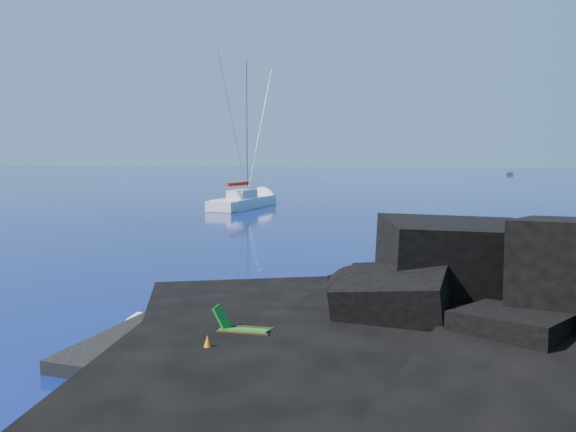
{
  "coord_description": "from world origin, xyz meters",
  "views": [
    {
      "loc": [
        8.54,
        -13.16,
        5.22
      ],
      "look_at": [
        2.07,
        14.91,
        2.0
      ],
      "focal_mm": 35.0,
      "sensor_mm": 36.0,
      "label": 1
    }
  ],
  "objects_px": {
    "sailboat": "(245,207)",
    "distant_boat_a": "(510,175)",
    "sunbather": "(220,315)",
    "marker_cone": "(208,347)",
    "deck_chair": "(245,323)"
  },
  "relations": [
    {
      "from": "sailboat",
      "to": "distant_boat_a",
      "type": "xyz_separation_m",
      "value": [
        38.47,
        94.44,
        0.0
      ]
    },
    {
      "from": "sunbather",
      "to": "marker_cone",
      "type": "relative_size",
      "value": 2.81
    },
    {
      "from": "deck_chair",
      "to": "sunbather",
      "type": "xyz_separation_m",
      "value": [
        -1.27,
        1.59,
        -0.34
      ]
    },
    {
      "from": "sailboat",
      "to": "distant_boat_a",
      "type": "bearing_deg",
      "value": 77.09
    },
    {
      "from": "deck_chair",
      "to": "marker_cone",
      "type": "relative_size",
      "value": 2.56
    },
    {
      "from": "marker_cone",
      "to": "sunbather",
      "type": "bearing_deg",
      "value": 104.52
    },
    {
      "from": "marker_cone",
      "to": "distant_boat_a",
      "type": "bearing_deg",
      "value": 78.65
    },
    {
      "from": "sunbather",
      "to": "deck_chair",
      "type": "bearing_deg",
      "value": -80.69
    },
    {
      "from": "sailboat",
      "to": "sunbather",
      "type": "height_order",
      "value": "sailboat"
    },
    {
      "from": "distant_boat_a",
      "to": "sunbather",
      "type": "bearing_deg",
      "value": -92.99
    },
    {
      "from": "sailboat",
      "to": "deck_chair",
      "type": "bearing_deg",
      "value": -63.37
    },
    {
      "from": "sailboat",
      "to": "deck_chair",
      "type": "relative_size",
      "value": 9.87
    },
    {
      "from": "sunbather",
      "to": "distant_boat_a",
      "type": "height_order",
      "value": "sunbather"
    },
    {
      "from": "marker_cone",
      "to": "distant_boat_a",
      "type": "xyz_separation_m",
      "value": [
        26.94,
        134.26,
        -0.63
      ]
    },
    {
      "from": "marker_cone",
      "to": "distant_boat_a",
      "type": "relative_size",
      "value": 0.11
    }
  ]
}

